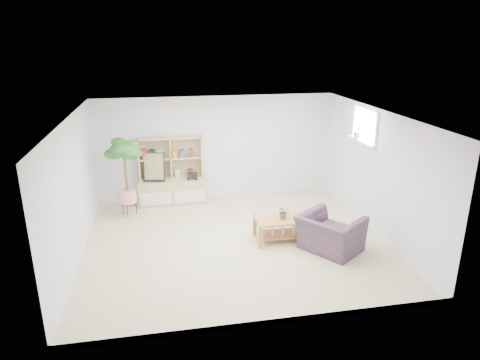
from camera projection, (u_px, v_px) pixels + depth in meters
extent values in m
cube|color=beige|center=(235.00, 242.00, 8.03)|extent=(5.50, 5.00, 0.01)
cube|color=white|center=(234.00, 115.00, 7.26)|extent=(5.50, 5.00, 0.01)
cube|color=white|center=(216.00, 148.00, 9.97)|extent=(5.50, 0.01, 2.40)
cube|color=white|center=(269.00, 245.00, 5.32)|extent=(5.50, 0.01, 2.40)
cube|color=white|center=(73.00, 191.00, 7.17)|extent=(0.01, 5.00, 2.40)
cube|color=white|center=(377.00, 173.00, 8.13)|extent=(0.01, 5.00, 2.40)
cube|color=white|center=(361.00, 141.00, 8.52)|extent=(0.14, 1.00, 0.04)
imported|color=#257826|center=(284.00, 212.00, 7.91)|extent=(0.24, 0.21, 0.25)
imported|color=navy|center=(330.00, 231.00, 7.60)|extent=(1.32, 1.35, 0.76)
imported|color=#2A7232|center=(357.00, 132.00, 8.65)|extent=(0.15, 0.12, 0.26)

